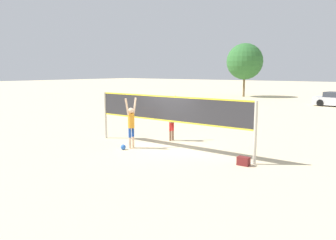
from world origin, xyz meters
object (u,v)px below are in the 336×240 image
(player_blocker, at_px, (172,117))
(tree_left_cluster, at_px, (245,61))
(volleyball, at_px, (123,147))
(volleyball_net, at_px, (168,112))
(player_spiker, at_px, (131,122))
(gear_bag, at_px, (243,161))

(player_blocker, distance_m, tree_left_cluster, 29.32)
(volleyball, xyz_separation_m, tree_left_cluster, (-8.10, 30.56, 4.45))
(volleyball_net, bearing_deg, tree_left_cluster, 108.08)
(tree_left_cluster, bearing_deg, player_spiker, -74.80)
(volleyball_net, height_order, volleyball, volleyball_net)
(tree_left_cluster, bearing_deg, player_blocker, -72.70)
(tree_left_cluster, bearing_deg, volleyball, -75.15)
(player_spiker, distance_m, tree_left_cluster, 31.39)
(volleyball, bearing_deg, player_spiker, 80.45)
(player_spiker, height_order, player_blocker, player_spiker)
(player_blocker, distance_m, volleyball, 3.00)
(volleyball_net, height_order, player_spiker, volleyball_net)
(player_blocker, xyz_separation_m, tree_left_cluster, (-8.66, 27.80, 3.42))
(volleyball_net, xyz_separation_m, tree_left_cluster, (-9.56, 29.28, 2.96))
(volleyball_net, relative_size, player_blocker, 3.66)
(volleyball, height_order, tree_left_cluster, tree_left_cluster)
(player_spiker, bearing_deg, volleyball, 170.45)
(player_blocker, height_order, gear_bag, player_blocker)
(player_spiker, bearing_deg, volleyball_net, -58.80)
(player_blocker, relative_size, tree_left_cluster, 0.32)
(volleyball_net, xyz_separation_m, volleyball, (-1.45, -1.28, -1.49))
(player_spiker, relative_size, player_blocker, 1.02)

